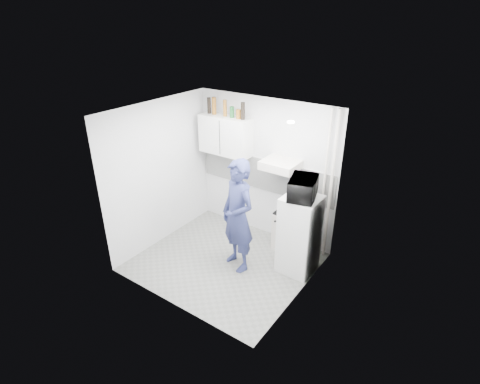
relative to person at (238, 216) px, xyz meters
The scene contains 23 objects.
floor 0.98m from the person, 165.62° to the right, with size 2.80×2.80×0.00m, color slate.
ceiling 1.67m from the person, 165.62° to the right, with size 2.80×2.80×0.00m, color white.
wall_back 1.26m from the person, 101.16° to the left, with size 2.80×2.80×0.00m, color silver.
wall_left 1.67m from the person, behind, with size 2.60×2.60×0.00m, color silver.
wall_right 1.22m from the person, ahead, with size 2.60×2.60×0.00m, color silver.
person is the anchor object (origin of this frame).
stove 1.19m from the person, 64.72° to the left, with size 0.45×0.45×0.73m, color silver.
fridge 1.03m from the person, 29.07° to the left, with size 0.55×0.55×1.34m, color white.
stove_top 1.06m from the person, 64.72° to the left, with size 0.44×0.44×0.03m, color black.
saucepan 1.11m from the person, 67.71° to the left, with size 0.19×0.19×0.11m, color silver.
microwave 1.13m from the person, 29.07° to the left, with size 0.39×0.58×0.32m, color black.
bottle_a 2.19m from the person, 143.04° to the left, with size 0.07×0.07×0.29m, color black.
bottle_b 2.12m from the person, 140.53° to the left, with size 0.08×0.08×0.31m, color brown.
bottle_d 1.99m from the person, 134.22° to the left, with size 0.07×0.07×0.29m, color brown.
canister_a 1.88m from the person, 129.49° to the left, with size 0.08×0.08×0.19m, color #144C1E.
canister_b 1.81m from the person, 124.48° to the left, with size 0.09×0.09×0.16m, color brown.
bottle_e 1.83m from the person, 120.81° to the left, with size 0.07×0.07×0.30m, color black.
upper_cabinet 1.68m from the person, 134.14° to the left, with size 1.00×0.35×0.70m, color white.
range_hood 1.15m from the person, 77.10° to the left, with size 0.60×0.50×0.14m, color silver.
backsplash 1.22m from the person, 101.30° to the left, with size 2.74×0.03×0.60m, color white.
pipe_a 1.58m from the person, 46.17° to the left, with size 0.05×0.05×2.60m, color silver.
pipe_b 1.50m from the person, 49.58° to the left, with size 0.04×0.04×2.60m, color silver.
ceiling_spot_fixture 1.80m from the person, 10.35° to the left, with size 0.10×0.10×0.02m, color white.
Camera 1 is at (3.22, -4.16, 3.91)m, focal length 28.00 mm.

